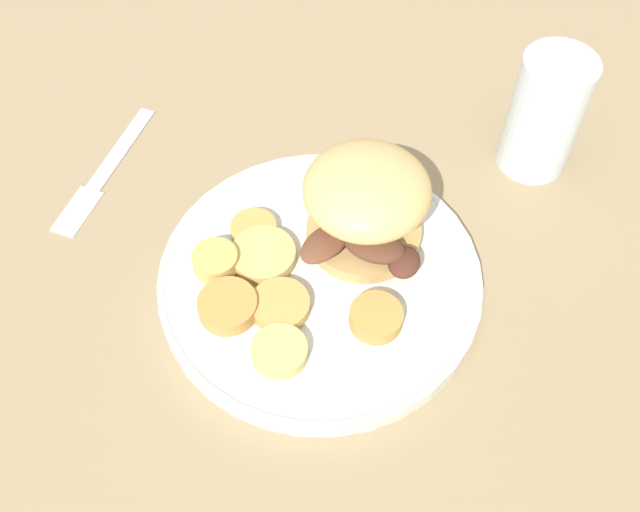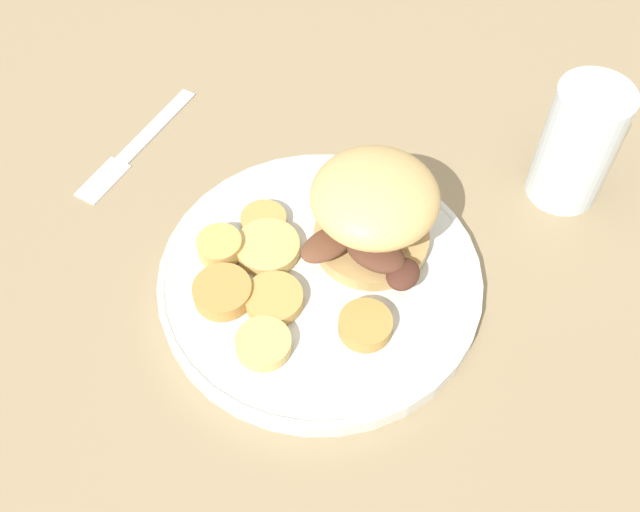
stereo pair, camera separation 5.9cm
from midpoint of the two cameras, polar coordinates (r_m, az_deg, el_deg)
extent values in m
plane|color=#937F5B|center=(0.63, -2.69, -2.49)|extent=(4.00, 4.00, 0.00)
cylinder|color=silver|center=(0.62, -2.72, -2.06)|extent=(0.27, 0.27, 0.02)
torus|color=silver|center=(0.62, -2.75, -1.69)|extent=(0.27, 0.27, 0.01)
cylinder|color=tan|center=(0.63, 0.67, 1.66)|extent=(0.10, 0.10, 0.01)
ellipsoid|color=#4C281E|center=(0.62, 1.88, 3.84)|extent=(0.04, 0.04, 0.02)
ellipsoid|color=brown|center=(0.60, -2.45, 0.78)|extent=(0.06, 0.05, 0.01)
ellipsoid|color=#563323|center=(0.60, 1.29, 0.66)|extent=(0.04, 0.06, 0.02)
ellipsoid|color=#4C281E|center=(0.60, 3.61, -0.67)|extent=(0.03, 0.03, 0.01)
ellipsoid|color=#DBB26B|center=(0.59, 0.72, 4.87)|extent=(0.10, 0.10, 0.05)
cylinder|color=tan|center=(0.59, -5.90, -3.95)|extent=(0.05, 0.05, 0.01)
cylinder|color=#DBB766|center=(0.57, -6.09, -7.45)|extent=(0.04, 0.04, 0.01)
cylinder|color=tan|center=(0.62, -10.68, -0.57)|extent=(0.04, 0.04, 0.02)
cylinder|color=#BC8942|center=(0.58, 1.40, -4.92)|extent=(0.04, 0.04, 0.01)
cylinder|color=tan|center=(0.64, -7.73, 1.86)|extent=(0.04, 0.04, 0.01)
cylinder|color=#BC8942|center=(0.60, -9.88, -3.99)|extent=(0.05, 0.05, 0.01)
cylinder|color=#DBB766|center=(0.62, -7.16, -0.33)|extent=(0.05, 0.05, 0.01)
cube|color=silver|center=(0.76, -17.11, 7.76)|extent=(0.11, 0.02, 0.00)
cube|color=silver|center=(0.72, -20.30, 3.08)|extent=(0.06, 0.03, 0.00)
cylinder|color=silver|center=(0.70, 14.44, 10.26)|extent=(0.06, 0.06, 0.12)
camera|label=1|loc=(0.03, -92.87, -4.08)|focal=42.00mm
camera|label=2|loc=(0.03, 87.13, 4.08)|focal=42.00mm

